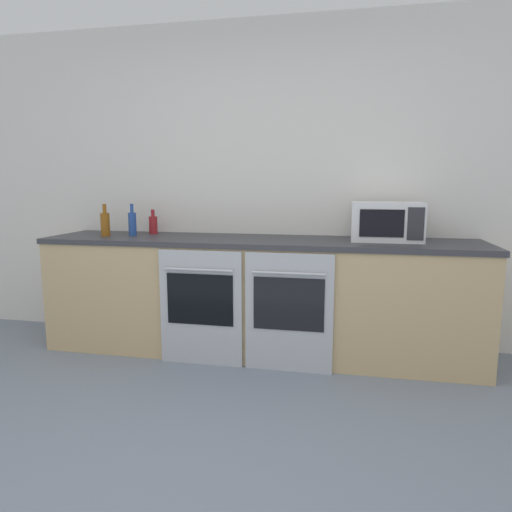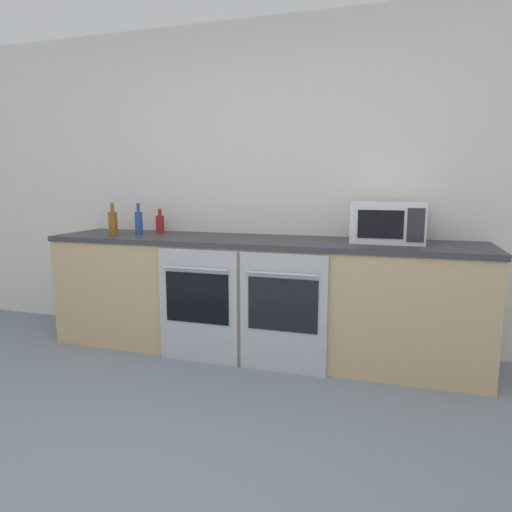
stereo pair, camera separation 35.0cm
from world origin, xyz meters
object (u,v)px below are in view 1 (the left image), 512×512
microwave (387,221)px  bottle_red (153,224)px  oven_right (289,312)px  bottle_amber (105,224)px  bottle_blue (132,223)px  oven_left (201,307)px

microwave → bottle_red: (-1.88, 0.09, -0.06)m
oven_right → bottle_amber: size_ratio=3.30×
oven_right → bottle_blue: bottle_blue is taller
oven_left → bottle_blue: 0.95m
bottle_red → bottle_amber: bearing=-141.6°
bottle_amber → bottle_blue: bearing=20.5°
bottle_blue → microwave: bearing=2.1°
bottle_amber → oven_right: bearing=-10.3°
oven_left → bottle_blue: bearing=152.9°
bottle_amber → oven_left: bearing=-17.4°
oven_right → microwave: bearing=32.6°
bottle_red → bottle_amber: (-0.30, -0.24, 0.02)m
oven_right → bottle_red: size_ratio=4.16×
oven_right → bottle_blue: size_ratio=3.28×
oven_left → microwave: size_ratio=1.67×
oven_left → microwave: bearing=18.0°
microwave → bottle_amber: bearing=-176.2°
bottle_blue → bottle_amber: 0.21m
oven_left → bottle_blue: (-0.68, 0.35, 0.57)m
microwave → bottle_red: size_ratio=2.49×
oven_left → bottle_amber: bearing=162.6°
bottle_blue → bottle_red: 0.20m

